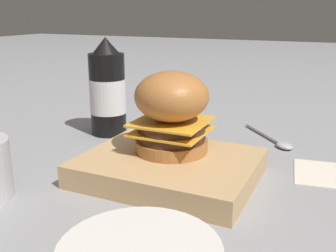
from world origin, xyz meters
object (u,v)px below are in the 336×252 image
Objects in this scene: burger at (172,111)px; ketchup_bottle at (108,92)px; serving_board at (168,167)px; spoon at (276,141)px.

ketchup_bottle is at bearing 147.39° from burger.
serving_board is at bearing -36.69° from ketchup_bottle.
serving_board is 0.09m from burger.
serving_board is 1.89× the size of spoon.
burger is at bearing 103.00° from serving_board.
serving_board is at bearing -68.79° from spoon.
spoon is at bearing 58.86° from burger.
spoon is (0.12, 0.24, -0.01)m from serving_board.
burger is 0.64× the size of ketchup_bottle.
burger is (-0.01, 0.03, 0.08)m from serving_board.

